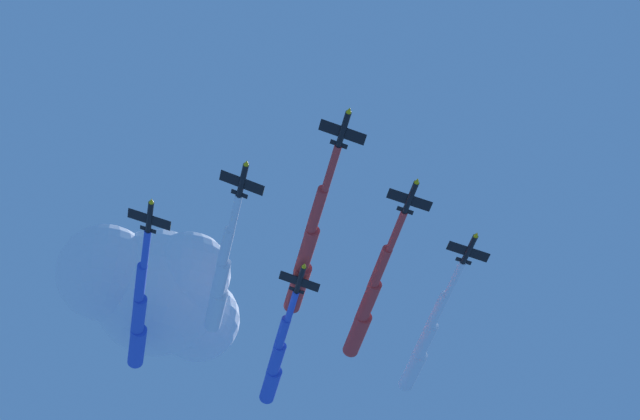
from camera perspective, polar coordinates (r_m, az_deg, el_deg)
jet_lead at (r=223.36m, az=-0.67°, el=-2.14°), size 44.97×45.78×4.35m
jet_port_inner at (r=235.47m, az=2.45°, el=-4.71°), size 43.67×44.75×4.27m
jet_starboard_inner at (r=227.62m, az=-5.02°, el=-3.53°), size 39.56×40.78×4.40m
jet_port_mid at (r=250.20m, az=5.31°, el=-6.67°), size 43.40×43.81×4.28m
jet_starboard_mid at (r=241.12m, az=-9.12°, el=-5.34°), size 42.96×43.50×4.27m
jet_port_outer at (r=252.37m, az=-2.21°, el=-7.57°), size 39.98×40.32×4.33m
cloud_puff at (r=270.74m, az=-8.22°, el=-3.96°), size 50.45×35.95×31.90m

